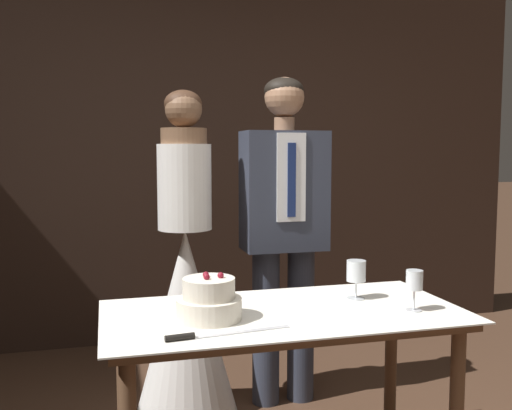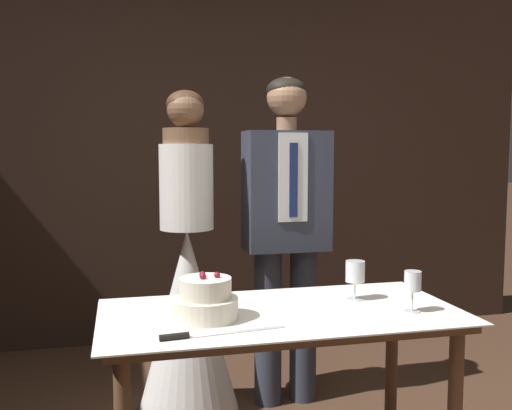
% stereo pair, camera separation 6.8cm
% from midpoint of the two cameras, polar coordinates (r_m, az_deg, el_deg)
% --- Properties ---
extents(wall_back, '(5.34, 0.12, 2.94)m').
position_cam_midpoint_polar(wall_back, '(4.24, -7.78, 6.41)').
color(wall_back, black).
rests_on(wall_back, ground_plane).
extents(cake_table, '(1.41, 0.70, 0.77)m').
position_cam_midpoint_polar(cake_table, '(2.31, 1.92, -12.85)').
color(cake_table, brown).
rests_on(cake_table, ground_plane).
extents(tiered_cake, '(0.25, 0.25, 0.18)m').
position_cam_midpoint_polar(tiered_cake, '(2.17, -5.64, -9.53)').
color(tiered_cake, silver).
rests_on(tiered_cake, cake_table).
extents(cake_knife, '(0.45, 0.07, 0.02)m').
position_cam_midpoint_polar(cake_knife, '(1.99, -6.12, -12.81)').
color(cake_knife, silver).
rests_on(cake_knife, cake_table).
extents(wine_glass_near, '(0.08, 0.08, 0.17)m').
position_cam_midpoint_polar(wine_glass_near, '(2.46, 9.20, -6.73)').
color(wine_glass_near, silver).
rests_on(wine_glass_near, cake_table).
extents(wine_glass_middle, '(0.07, 0.07, 0.16)m').
position_cam_midpoint_polar(wine_glass_middle, '(2.33, 14.75, -7.49)').
color(wine_glass_middle, silver).
rests_on(wine_glass_middle, cake_table).
extents(bride, '(0.54, 0.54, 1.71)m').
position_cam_midpoint_polar(bride, '(3.07, -7.67, -9.21)').
color(bride, white).
rests_on(bride, ground_plane).
extents(groom, '(0.45, 0.25, 1.79)m').
position_cam_midpoint_polar(groom, '(3.11, 2.18, -1.52)').
color(groom, '#333847').
rests_on(groom, ground_plane).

